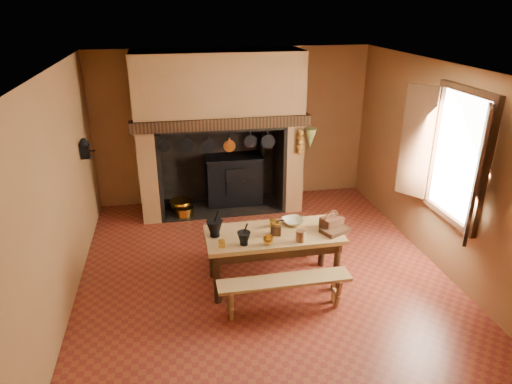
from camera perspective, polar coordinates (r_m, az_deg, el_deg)
The scene contains 28 objects.
floor at distance 6.52m, azimuth 0.88°, elevation -10.06°, with size 5.50×5.50×0.00m, color maroon.
ceiling at distance 5.52m, azimuth 1.05°, elevation 15.13°, with size 5.50×5.50×0.00m, color silver.
back_wall at distance 8.46m, azimuth -2.86°, elevation 8.17°, with size 5.00×0.02×2.80m, color #94623B.
wall_left at distance 5.93m, azimuth -23.42°, elevation -0.30°, with size 0.02×5.50×2.80m, color #94623B.
wall_right at distance 6.81m, azimuth 22.04°, elevation 2.81°, with size 0.02×5.50×2.80m, color #94623B.
wall_front at distance 3.56m, azimuth 10.29°, elevation -14.63°, with size 5.00×0.02×2.80m, color #94623B.
chimney_breast at distance 7.90m, azimuth -4.65°, elevation 10.14°, with size 2.95×0.96×2.80m.
iron_range at distance 8.45m, azimuth -2.73°, elevation 1.62°, with size 1.12×0.55×1.60m.
hearth_pans at distance 8.32m, azimuth -9.34°, elevation -1.93°, with size 0.51×0.62×0.20m.
hanging_pans at distance 7.53m, azimuth -4.40°, elevation 5.95°, with size 1.92×0.29×0.27m.
onion_string at distance 7.78m, azimuth 5.52°, elevation 6.23°, with size 0.12×0.10×0.46m, color #B17520, non-canonical shape.
herb_bunch at distance 7.81m, azimuth 6.81°, elevation 6.63°, with size 0.20×0.20×0.35m, color #606C33.
window at distance 6.33m, azimuth 23.15°, elevation 4.05°, with size 0.39×1.75×1.76m.
wall_coffee_mill at distance 7.31m, azimuth -20.66°, elevation 5.29°, with size 0.23×0.16×0.31m.
work_table at distance 5.99m, azimuth 2.20°, elevation -6.13°, with size 1.76×0.78×0.76m.
bench_front at distance 5.64m, azimuth 3.58°, elevation -11.78°, with size 1.63×0.28×0.46m.
bench_back at distance 6.64m, azimuth 1.01°, elevation -5.88°, with size 1.66×0.29×0.47m.
mortar_large at distance 5.82m, azimuth -5.19°, elevation -4.45°, with size 0.21×0.21×0.36m.
mortar_small at distance 5.61m, azimuth -1.52°, elevation -5.72°, with size 0.17×0.17×0.29m.
coffee_grinder at distance 5.87m, azimuth 2.50°, elevation -4.60°, with size 0.19×0.16×0.20m.
brass_mug_a at distance 5.60m, azimuth -4.29°, elevation -6.46°, with size 0.08×0.08×0.09m, color gold.
brass_mug_b at distance 6.06m, azimuth 2.12°, elevation -3.94°, with size 0.09×0.09×0.10m, color gold.
mixing_bowl at distance 6.16m, azimuth 4.62°, elevation -3.68°, with size 0.28×0.28×0.07m, color beige.
stoneware_crock at distance 5.72m, azimuth 5.57°, elevation -5.49°, with size 0.12×0.12×0.14m, color #51331E.
glass_jar at distance 6.07m, azimuth 9.09°, elevation -4.03°, with size 0.08×0.08×0.13m, color beige.
wicker_basket at distance 6.10m, azimuth 9.41°, elevation -3.73°, with size 0.32×0.28×0.26m.
wooden_tray at distance 6.01m, azimuth 9.80°, elevation -4.75°, with size 0.33×0.24×0.06m, color #3B1F12.
brass_cup at distance 5.64m, azimuth 1.54°, elevation -6.08°, with size 0.13×0.13×0.10m, color gold.
Camera 1 is at (-1.12, -5.36, 3.54)m, focal length 32.00 mm.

